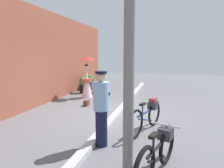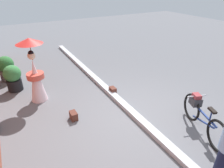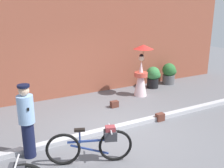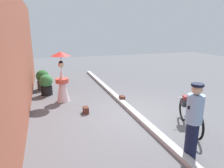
{
  "view_description": "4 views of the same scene",
  "coord_description": "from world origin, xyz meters",
  "px_view_note": "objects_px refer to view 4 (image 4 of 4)",
  "views": [
    {
      "loc": [
        -6.11,
        -1.51,
        1.97
      ],
      "look_at": [
        -0.14,
        0.17,
        1.04
      ],
      "focal_mm": 30.82,
      "sensor_mm": 36.0,
      "label": 1
    },
    {
      "loc": [
        -3.45,
        2.62,
        3.28
      ],
      "look_at": [
        0.15,
        0.62,
        1.09
      ],
      "focal_mm": 31.65,
      "sensor_mm": 36.0,
      "label": 2
    },
    {
      "loc": [
        -3.08,
        -5.4,
        3.12
      ],
      "look_at": [
        -0.03,
        0.26,
        1.22
      ],
      "focal_mm": 40.83,
      "sensor_mm": 36.0,
      "label": 3
    },
    {
      "loc": [
        -5.36,
        2.62,
        2.67
      ],
      "look_at": [
        0.67,
        0.56,
        0.93
      ],
      "focal_mm": 31.96,
      "sensor_mm": 36.0,
      "label": 4
    }
  ],
  "objects_px": {
    "backpack_spare": "(86,110)",
    "potted_plant_by_door": "(46,84)",
    "bicycle_near_officer": "(189,113)",
    "backpack_on_pavement": "(122,98)",
    "potted_plant_small": "(43,79)",
    "person_with_parasol": "(62,78)",
    "person_officer": "(194,119)"
  },
  "relations": [
    {
      "from": "person_officer",
      "to": "potted_plant_by_door",
      "type": "height_order",
      "value": "person_officer"
    },
    {
      "from": "bicycle_near_officer",
      "to": "person_with_parasol",
      "type": "distance_m",
      "value": 4.6
    },
    {
      "from": "backpack_spare",
      "to": "person_with_parasol",
      "type": "bearing_deg",
      "value": 22.21
    },
    {
      "from": "potted_plant_small",
      "to": "backpack_on_pavement",
      "type": "xyz_separation_m",
      "value": [
        -2.75,
        -2.85,
        -0.36
      ]
    },
    {
      "from": "bicycle_near_officer",
      "to": "potted_plant_small",
      "type": "distance_m",
      "value": 6.54
    },
    {
      "from": "backpack_spare",
      "to": "potted_plant_by_door",
      "type": "bearing_deg",
      "value": 25.37
    },
    {
      "from": "potted_plant_by_door",
      "to": "potted_plant_small",
      "type": "xyz_separation_m",
      "value": [
        0.95,
        0.14,
        0.0
      ]
    },
    {
      "from": "person_with_parasol",
      "to": "potted_plant_small",
      "type": "distance_m",
      "value": 2.13
    },
    {
      "from": "person_officer",
      "to": "potted_plant_small",
      "type": "xyz_separation_m",
      "value": [
        6.44,
        2.96,
        -0.4
      ]
    },
    {
      "from": "bicycle_near_officer",
      "to": "potted_plant_by_door",
      "type": "bearing_deg",
      "value": 40.43
    },
    {
      "from": "person_with_parasol",
      "to": "backpack_spare",
      "type": "relative_size",
      "value": 7.38
    },
    {
      "from": "backpack_on_pavement",
      "to": "person_with_parasol",
      "type": "bearing_deg",
      "value": 69.71
    },
    {
      "from": "potted_plant_by_door",
      "to": "potted_plant_small",
      "type": "distance_m",
      "value": 0.96
    },
    {
      "from": "potted_plant_by_door",
      "to": "person_officer",
      "type": "bearing_deg",
      "value": -152.75
    },
    {
      "from": "person_officer",
      "to": "person_with_parasol",
      "type": "height_order",
      "value": "person_with_parasol"
    },
    {
      "from": "bicycle_near_officer",
      "to": "person_with_parasol",
      "type": "height_order",
      "value": "person_with_parasol"
    },
    {
      "from": "bicycle_near_officer",
      "to": "potted_plant_small",
      "type": "height_order",
      "value": "potted_plant_small"
    },
    {
      "from": "person_officer",
      "to": "potted_plant_small",
      "type": "distance_m",
      "value": 7.1
    },
    {
      "from": "potted_plant_small",
      "to": "backpack_on_pavement",
      "type": "distance_m",
      "value": 3.98
    },
    {
      "from": "potted_plant_small",
      "to": "backpack_spare",
      "type": "distance_m",
      "value": 3.66
    },
    {
      "from": "backpack_on_pavement",
      "to": "backpack_spare",
      "type": "distance_m",
      "value": 1.68
    },
    {
      "from": "potted_plant_small",
      "to": "person_with_parasol",
      "type": "bearing_deg",
      "value": -160.05
    },
    {
      "from": "potted_plant_by_door",
      "to": "bicycle_near_officer",
      "type": "bearing_deg",
      "value": -139.57
    },
    {
      "from": "person_with_parasol",
      "to": "potted_plant_by_door",
      "type": "xyz_separation_m",
      "value": [
        1.01,
        0.57,
        -0.45
      ]
    },
    {
      "from": "potted_plant_by_door",
      "to": "backpack_spare",
      "type": "distance_m",
      "value": 2.74
    },
    {
      "from": "backpack_on_pavement",
      "to": "backpack_spare",
      "type": "bearing_deg",
      "value": 112.95
    },
    {
      "from": "person_officer",
      "to": "potted_plant_by_door",
      "type": "distance_m",
      "value": 6.19
    },
    {
      "from": "potted_plant_small",
      "to": "backpack_spare",
      "type": "height_order",
      "value": "potted_plant_small"
    },
    {
      "from": "bicycle_near_officer",
      "to": "backpack_on_pavement",
      "type": "bearing_deg",
      "value": 21.28
    },
    {
      "from": "potted_plant_small",
      "to": "backpack_spare",
      "type": "relative_size",
      "value": 3.5
    },
    {
      "from": "bicycle_near_officer",
      "to": "person_officer",
      "type": "distance_m",
      "value": 1.51
    },
    {
      "from": "potted_plant_by_door",
      "to": "backpack_spare",
      "type": "relative_size",
      "value": 3.4
    }
  ]
}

